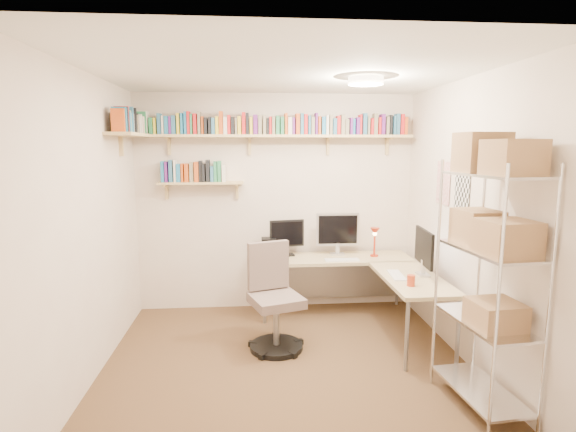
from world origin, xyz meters
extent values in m
plane|color=#47331E|center=(0.00, 0.00, 0.00)|extent=(3.20, 3.20, 0.00)
cube|color=beige|center=(0.00, 1.50, 1.25)|extent=(3.20, 0.04, 2.50)
cube|color=beige|center=(-1.60, 0.00, 1.25)|extent=(0.04, 3.00, 2.50)
cube|color=beige|center=(1.60, 0.00, 1.25)|extent=(0.04, 3.00, 2.50)
cube|color=beige|center=(0.00, -1.50, 1.25)|extent=(3.20, 0.04, 2.50)
cube|color=white|center=(0.00, 0.00, 2.50)|extent=(3.20, 3.00, 0.04)
cube|color=white|center=(1.59, 0.55, 1.55)|extent=(0.01, 0.30, 0.42)
cube|color=beige|center=(1.59, 0.15, 1.50)|extent=(0.01, 0.28, 0.38)
cylinder|color=#FFEAC6|center=(0.70, 0.20, 2.46)|extent=(0.30, 0.30, 0.06)
cube|color=#D7C079|center=(0.00, 1.38, 2.02)|extent=(3.05, 0.25, 0.03)
cube|color=#D7C079|center=(-1.48, 0.95, 2.02)|extent=(0.25, 1.00, 0.03)
cube|color=#D7C079|center=(-0.85, 1.40, 1.50)|extent=(0.95, 0.20, 0.02)
cube|color=#D7C079|center=(-1.20, 1.44, 1.95)|extent=(0.03, 0.20, 0.20)
cube|color=#D7C079|center=(-0.30, 1.44, 1.95)|extent=(0.03, 0.20, 0.20)
cube|color=#D7C079|center=(0.60, 1.44, 1.95)|extent=(0.03, 0.20, 0.20)
cube|color=#D7C079|center=(1.30, 1.44, 1.95)|extent=(0.03, 0.20, 0.20)
cube|color=#7E765B|center=(-1.46, 1.38, 2.14)|extent=(0.03, 0.13, 0.21)
cube|color=beige|center=(-1.41, 1.38, 2.16)|extent=(0.04, 0.14, 0.24)
cube|color=#297C4D|center=(-1.36, 1.38, 2.12)|extent=(0.04, 0.14, 0.18)
cube|color=gold|center=(-1.32, 1.38, 2.12)|extent=(0.03, 0.13, 0.17)
cube|color=#2D6689|center=(-1.27, 1.38, 2.15)|extent=(0.04, 0.13, 0.22)
cube|color=beige|center=(-1.24, 1.38, 2.13)|extent=(0.02, 0.12, 0.20)
cube|color=#1F6FA3|center=(-1.20, 1.38, 2.13)|extent=(0.04, 0.14, 0.19)
cube|color=#601F75|center=(-1.16, 1.38, 2.13)|extent=(0.02, 0.14, 0.19)
cube|color=#2D6689|center=(-1.12, 1.38, 2.14)|extent=(0.04, 0.12, 0.20)
cube|color=gold|center=(-1.07, 1.38, 2.15)|extent=(0.03, 0.13, 0.23)
cube|color=#1F6FA3|center=(-1.03, 1.38, 2.15)|extent=(0.03, 0.11, 0.23)
cube|color=#1F6FA3|center=(-0.99, 1.38, 2.16)|extent=(0.03, 0.12, 0.24)
cube|color=red|center=(-0.96, 1.38, 2.16)|extent=(0.03, 0.13, 0.25)
cube|color=#297C4D|center=(-0.93, 1.38, 2.15)|extent=(0.02, 0.13, 0.22)
cube|color=red|center=(-0.89, 1.38, 2.15)|extent=(0.04, 0.12, 0.22)
cube|color=#7E765B|center=(-0.85, 1.38, 2.16)|extent=(0.03, 0.13, 0.25)
cube|color=#C24B16|center=(-0.81, 1.38, 2.13)|extent=(0.02, 0.12, 0.19)
cube|color=black|center=(-0.78, 1.38, 2.13)|extent=(0.03, 0.14, 0.18)
cube|color=black|center=(-0.73, 1.38, 2.13)|extent=(0.03, 0.13, 0.19)
cube|color=#2D6689|center=(-0.69, 1.38, 2.12)|extent=(0.04, 0.14, 0.18)
cube|color=gold|center=(-0.65, 1.38, 2.13)|extent=(0.03, 0.12, 0.19)
cube|color=#C24B16|center=(-0.61, 1.38, 2.16)|extent=(0.04, 0.13, 0.25)
cube|color=beige|center=(-0.56, 1.38, 2.13)|extent=(0.04, 0.11, 0.19)
cube|color=red|center=(-0.52, 1.38, 2.14)|extent=(0.03, 0.12, 0.21)
cube|color=black|center=(-0.48, 1.38, 2.13)|extent=(0.04, 0.13, 0.19)
cube|color=#7E765B|center=(-0.45, 1.38, 2.12)|extent=(0.02, 0.12, 0.18)
cube|color=gold|center=(-0.41, 1.38, 2.13)|extent=(0.04, 0.11, 0.20)
cube|color=red|center=(-0.36, 1.38, 2.16)|extent=(0.04, 0.13, 0.24)
cube|color=black|center=(-0.32, 1.38, 2.15)|extent=(0.03, 0.15, 0.23)
cube|color=gold|center=(-0.28, 1.38, 2.13)|extent=(0.03, 0.11, 0.19)
cube|color=#601F75|center=(-0.23, 1.38, 2.14)|extent=(0.04, 0.12, 0.22)
cube|color=#7E765B|center=(-0.18, 1.38, 2.14)|extent=(0.04, 0.13, 0.21)
cube|color=#7E765B|center=(-0.13, 1.38, 2.14)|extent=(0.03, 0.14, 0.21)
cube|color=black|center=(-0.10, 1.38, 2.12)|extent=(0.02, 0.14, 0.18)
cube|color=red|center=(-0.07, 1.38, 2.13)|extent=(0.02, 0.12, 0.19)
cube|color=#7E765B|center=(-0.03, 1.38, 2.14)|extent=(0.03, 0.13, 0.20)
cube|color=#297C4D|center=(0.01, 1.38, 2.14)|extent=(0.04, 0.14, 0.20)
cube|color=#297C4D|center=(0.06, 1.38, 2.13)|extent=(0.04, 0.12, 0.19)
cube|color=#C24B16|center=(0.11, 1.38, 2.15)|extent=(0.03, 0.15, 0.23)
cube|color=beige|center=(0.15, 1.38, 2.13)|extent=(0.04, 0.13, 0.19)
cube|color=#601F75|center=(0.19, 1.38, 2.13)|extent=(0.03, 0.15, 0.18)
cube|color=#C24B16|center=(0.24, 1.38, 2.15)|extent=(0.04, 0.13, 0.23)
cube|color=#2D6689|center=(0.28, 1.38, 2.15)|extent=(0.03, 0.14, 0.23)
cube|color=red|center=(0.32, 1.38, 2.15)|extent=(0.04, 0.14, 0.22)
cube|color=#2D6689|center=(0.36, 1.38, 2.14)|extent=(0.02, 0.15, 0.21)
cube|color=#7E765B|center=(0.40, 1.38, 2.13)|extent=(0.04, 0.13, 0.19)
cube|color=#601F75|center=(0.45, 1.38, 2.15)|extent=(0.02, 0.13, 0.24)
cube|color=#C24B16|center=(0.48, 1.38, 2.14)|extent=(0.03, 0.13, 0.20)
cube|color=#1F6FA3|center=(0.53, 1.38, 2.13)|extent=(0.04, 0.12, 0.20)
cube|color=beige|center=(0.57, 1.38, 2.14)|extent=(0.03, 0.13, 0.21)
cube|color=#7E765B|center=(0.61, 1.38, 2.15)|extent=(0.03, 0.11, 0.22)
cube|color=#2D6689|center=(0.65, 1.38, 2.12)|extent=(0.04, 0.14, 0.18)
cube|color=red|center=(0.70, 1.38, 2.14)|extent=(0.04, 0.11, 0.21)
cube|color=#7E765B|center=(0.75, 1.38, 2.15)|extent=(0.04, 0.13, 0.22)
cube|color=#7E765B|center=(0.79, 1.38, 2.12)|extent=(0.04, 0.13, 0.17)
cube|color=#601F75|center=(0.84, 1.38, 2.13)|extent=(0.03, 0.14, 0.19)
cube|color=#1F6FA3|center=(0.87, 1.38, 2.12)|extent=(0.03, 0.11, 0.18)
cube|color=#601F75|center=(0.91, 1.38, 2.13)|extent=(0.04, 0.13, 0.19)
cube|color=red|center=(0.95, 1.38, 2.15)|extent=(0.02, 0.12, 0.22)
cube|color=#2D6689|center=(0.99, 1.38, 2.15)|extent=(0.04, 0.12, 0.24)
cube|color=#7E765B|center=(1.04, 1.38, 2.14)|extent=(0.02, 0.11, 0.21)
cube|color=red|center=(1.08, 1.38, 2.13)|extent=(0.03, 0.12, 0.18)
cube|color=#7E765B|center=(1.12, 1.38, 2.15)|extent=(0.04, 0.11, 0.24)
cube|color=red|center=(1.17, 1.38, 2.13)|extent=(0.03, 0.12, 0.19)
cube|color=#601F75|center=(1.20, 1.38, 2.15)|extent=(0.04, 0.12, 0.23)
cube|color=#7E765B|center=(1.25, 1.38, 2.14)|extent=(0.03, 0.15, 0.20)
cube|color=black|center=(1.29, 1.38, 2.14)|extent=(0.03, 0.11, 0.22)
cube|color=#2D6689|center=(1.34, 1.38, 2.14)|extent=(0.02, 0.13, 0.21)
cube|color=#2D6689|center=(1.38, 1.38, 2.15)|extent=(0.04, 0.12, 0.24)
cube|color=red|center=(1.42, 1.38, 2.15)|extent=(0.04, 0.14, 0.23)
cube|color=#C24B16|center=(1.46, 1.38, 2.13)|extent=(0.03, 0.15, 0.20)
cube|color=#C24B16|center=(-1.48, 0.51, 2.14)|extent=(0.12, 0.03, 0.21)
cube|color=#1F6FA3|center=(-1.48, 0.55, 2.15)|extent=(0.13, 0.03, 0.22)
cube|color=black|center=(-1.48, 0.60, 2.15)|extent=(0.14, 0.04, 0.23)
cube|color=red|center=(-1.48, 0.64, 2.15)|extent=(0.13, 0.03, 0.24)
cube|color=#1F6FA3|center=(-1.48, 0.68, 2.13)|extent=(0.14, 0.04, 0.19)
cube|color=gold|center=(-1.48, 0.73, 2.14)|extent=(0.12, 0.04, 0.20)
cube|color=#1F6FA3|center=(-1.48, 0.78, 2.13)|extent=(0.12, 0.04, 0.19)
cube|color=#2D6689|center=(-1.48, 0.82, 2.16)|extent=(0.13, 0.03, 0.25)
cube|color=beige|center=(-1.48, 0.85, 2.13)|extent=(0.12, 0.03, 0.18)
cube|color=black|center=(-1.48, 0.89, 2.16)|extent=(0.15, 0.03, 0.24)
cube|color=#7E765B|center=(-1.48, 0.93, 2.14)|extent=(0.12, 0.04, 0.21)
cube|color=#7E765B|center=(-1.48, 0.97, 2.13)|extent=(0.14, 0.04, 0.18)
cube|color=black|center=(-1.48, 1.02, 2.13)|extent=(0.12, 0.04, 0.20)
cube|color=beige|center=(-1.48, 1.07, 2.12)|extent=(0.13, 0.04, 0.17)
cube|color=beige|center=(-1.48, 1.12, 2.13)|extent=(0.14, 0.04, 0.20)
cube|color=#C24B16|center=(-1.48, 1.16, 2.12)|extent=(0.12, 0.04, 0.17)
cube|color=beige|center=(-1.48, 1.21, 2.13)|extent=(0.14, 0.04, 0.18)
cube|color=gold|center=(-1.48, 1.26, 2.12)|extent=(0.12, 0.03, 0.17)
cube|color=#297C4D|center=(-1.48, 1.30, 2.15)|extent=(0.15, 0.04, 0.24)
cube|color=black|center=(-1.48, 1.35, 2.15)|extent=(0.13, 0.03, 0.23)
cube|color=#1F6FA3|center=(-1.26, 1.40, 1.63)|extent=(0.04, 0.14, 0.23)
cube|color=#601F75|center=(-1.22, 1.40, 1.63)|extent=(0.03, 0.15, 0.23)
cube|color=#2D6689|center=(-1.18, 1.40, 1.63)|extent=(0.04, 0.11, 0.24)
cube|color=beige|center=(-1.13, 1.40, 1.63)|extent=(0.02, 0.14, 0.24)
cube|color=#1F6FA3|center=(-1.09, 1.40, 1.61)|extent=(0.04, 0.14, 0.20)
cube|color=#C24B16|center=(-1.05, 1.40, 1.62)|extent=(0.03, 0.12, 0.21)
cube|color=#C24B16|center=(-1.00, 1.40, 1.61)|extent=(0.04, 0.14, 0.20)
cube|color=#7E765B|center=(-0.95, 1.40, 1.62)|extent=(0.04, 0.11, 0.22)
cube|color=#C24B16|center=(-0.89, 1.40, 1.62)|extent=(0.04, 0.14, 0.22)
cube|color=black|center=(-0.85, 1.40, 1.63)|extent=(0.03, 0.11, 0.24)
cube|color=black|center=(-0.82, 1.40, 1.61)|extent=(0.03, 0.14, 0.20)
cube|color=black|center=(-0.77, 1.40, 1.63)|extent=(0.04, 0.11, 0.24)
cube|color=#2D6689|center=(-0.72, 1.40, 1.60)|extent=(0.03, 0.13, 0.17)
cube|color=#297C4D|center=(-0.69, 1.40, 1.63)|extent=(0.03, 0.11, 0.23)
cube|color=#297C4D|center=(-0.64, 1.40, 1.63)|extent=(0.04, 0.12, 0.23)
cube|color=beige|center=(-0.59, 1.40, 1.61)|extent=(0.04, 0.14, 0.19)
cube|color=tan|center=(0.65, 1.18, 0.65)|extent=(1.71, 0.54, 0.04)
cube|color=tan|center=(1.24, 0.34, 0.65)|extent=(0.54, 1.17, 0.04)
cylinder|color=gray|center=(-0.16, 0.95, 0.32)|extent=(0.04, 0.04, 0.63)
cylinder|color=gray|center=(-0.16, 1.41, 0.32)|extent=(0.04, 0.04, 0.63)
cylinder|color=gray|center=(1.46, 1.41, 0.32)|extent=(0.04, 0.04, 0.63)
cylinder|color=gray|center=(1.01, -0.20, 0.32)|extent=(0.04, 0.04, 0.63)
cylinder|color=gray|center=(1.46, -0.20, 0.32)|extent=(0.04, 0.04, 0.63)
cube|color=gray|center=(0.65, 1.41, 0.36)|extent=(1.62, 0.02, 0.50)
cube|color=silver|center=(0.70, 1.29, 0.96)|extent=(0.50, 0.03, 0.38)
cube|color=black|center=(0.70, 1.27, 0.96)|extent=(0.45, 0.00, 0.33)
cube|color=black|center=(0.11, 1.29, 0.93)|extent=(0.40, 0.03, 0.31)
cube|color=black|center=(1.36, 0.39, 0.95)|extent=(0.03, 0.52, 0.34)
cube|color=white|center=(1.34, 0.39, 0.95)|extent=(0.00, 0.47, 0.29)
cube|color=white|center=(0.70, 1.02, 0.67)|extent=(0.38, 0.12, 0.01)
cube|color=white|center=(1.10, 0.39, 0.67)|extent=(0.12, 0.36, 0.01)
cylinder|color=#A1240D|center=(1.10, 1.18, 0.68)|extent=(0.09, 0.09, 0.02)
cylinder|color=#A1240D|center=(1.10, 1.18, 0.81)|extent=(0.02, 0.02, 0.25)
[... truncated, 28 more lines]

